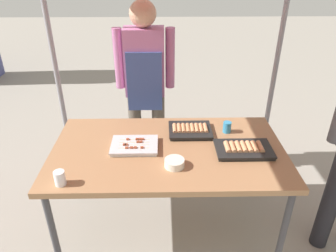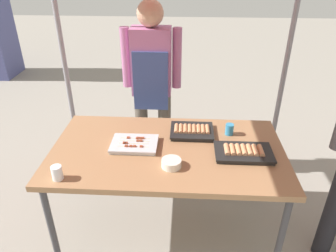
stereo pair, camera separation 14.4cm
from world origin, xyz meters
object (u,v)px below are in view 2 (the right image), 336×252
Objects in this scene: condiment_bowl at (171,163)px; vendor_woman at (152,78)px; tray_grilled_sausages at (244,152)px; tray_pork_links at (192,131)px; drink_cup_by_wok at (57,173)px; tray_meat_skewers at (134,144)px; stall_table at (168,155)px; drink_cup_near_edge at (229,129)px.

condiment_bowl is 1.06m from vendor_woman.
tray_grilled_sausages is 0.43m from tray_pork_links.
tray_meat_skewers is at bearing 43.58° from drink_cup_by_wok.
tray_pork_links is (0.17, 0.22, 0.07)m from stall_table.
tray_grilled_sausages is at bearing -37.79° from tray_pork_links.
drink_cup_near_edge is 0.88m from vendor_woman.
vendor_woman is at bearing 102.33° from condiment_bowl.
condiment_bowl is 1.40× the size of drink_cup_by_wok.
tray_meat_skewers is at bearing 140.58° from condiment_bowl.
tray_grilled_sausages is 1.13m from vendor_woman.
stall_table is 12.60× the size of condiment_bowl.
tray_pork_links is (0.40, 0.20, 0.00)m from tray_meat_skewers.
tray_meat_skewers is 0.71m from drink_cup_near_edge.
tray_pork_links reaches higher than stall_table.
tray_pork_links is 3.81× the size of drink_cup_near_edge.
vendor_woman is (-0.70, 0.86, 0.18)m from tray_grilled_sausages.
drink_cup_by_wok is (-1.08, -0.59, 0.00)m from drink_cup_near_edge.
stall_table is at bearing 102.94° from vendor_woman.
drink_cup_by_wok is (-0.67, -0.16, 0.02)m from condiment_bowl.
condiment_bowl is 0.08× the size of vendor_woman.
drink_cup_near_edge is (0.41, 0.42, 0.02)m from condiment_bowl.
stall_table is 0.22m from condiment_bowl.
drink_cup_by_wok reaches higher than condiment_bowl.
tray_meat_skewers reaches higher than stall_table.
tray_pork_links is at bearing 36.00° from drink_cup_by_wok.
vendor_woman reaches higher than tray_pork_links.
tray_grilled_sausages is 0.74m from tray_meat_skewers.
condiment_bowl is at bearing -80.11° from stall_table.
vendor_woman is (-0.19, 0.82, 0.26)m from stall_table.
drink_cup_near_edge reaches higher than condiment_bowl.
tray_grilled_sausages is 1.19× the size of tray_meat_skewers.
drink_cup_by_wok reaches higher than tray_pork_links.
drink_cup_by_wok reaches higher than stall_table.
drink_cup_near_edge is (0.28, 0.00, 0.02)m from tray_pork_links.
tray_pork_links is at bearing 52.08° from stall_table.
stall_table is 4.99× the size of tray_meat_skewers.
tray_pork_links is 0.28m from drink_cup_near_edge.
stall_table is 0.24m from tray_meat_skewers.
vendor_woman is (-0.22, 1.02, 0.18)m from condiment_bowl.
vendor_woman reaches higher than tray_grilled_sausages.
tray_meat_skewers is 0.35m from condiment_bowl.
drink_cup_near_edge is at bearing 0.55° from tray_pork_links.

